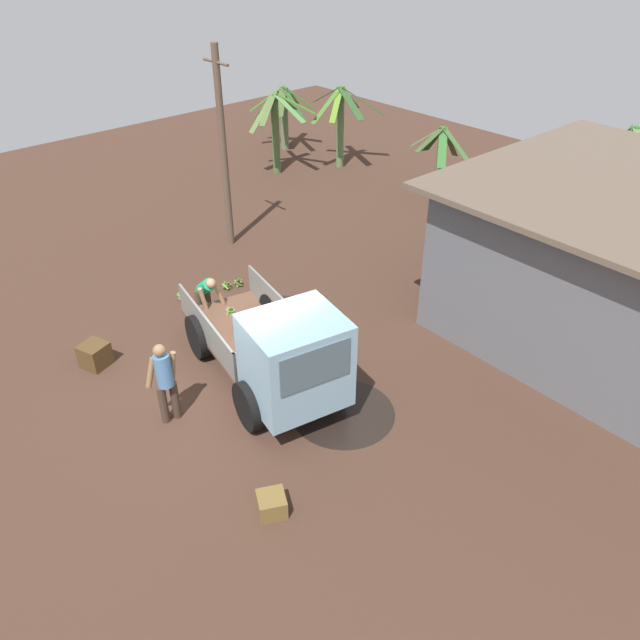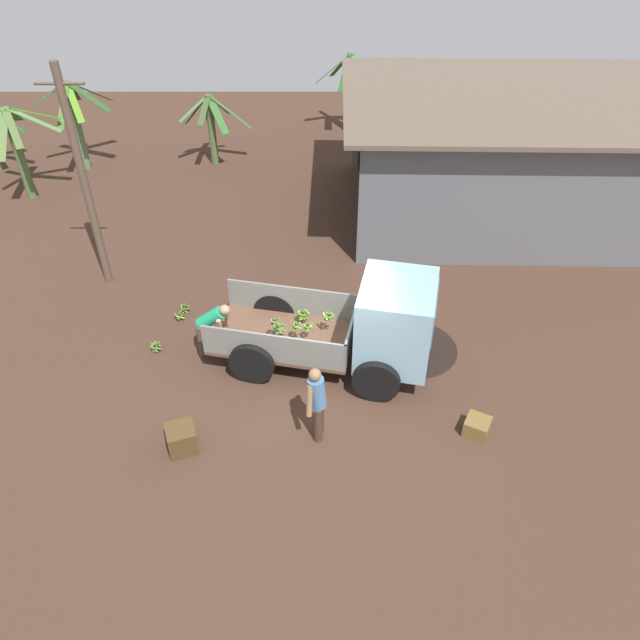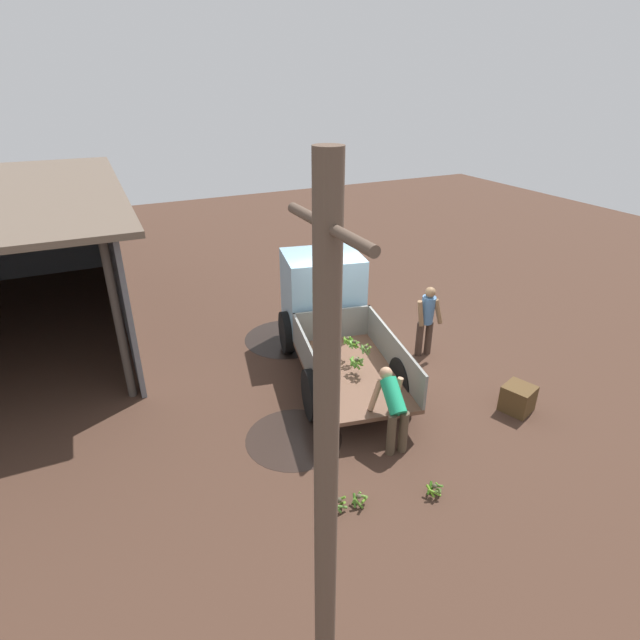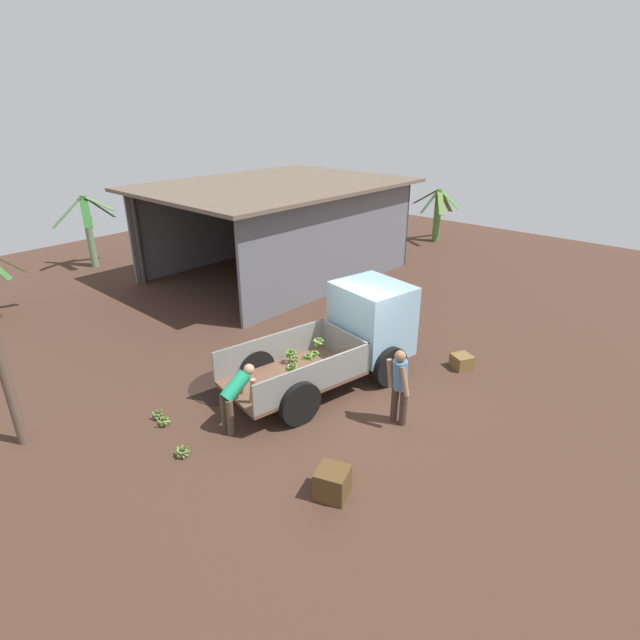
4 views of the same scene
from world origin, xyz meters
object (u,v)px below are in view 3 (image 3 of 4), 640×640
at_px(person_worker_loading, 393,406).
at_px(banana_bunch_on_ground_1, 434,489).
at_px(wooden_crate_0, 518,398).
at_px(wooden_crate_1, 356,300).
at_px(utility_pole, 326,502).
at_px(person_foreground_visitor, 427,318).
at_px(banana_bunch_on_ground_2, 339,503).
at_px(cargo_truck, 327,307).
at_px(banana_bunch_on_ground_0, 359,499).

relative_size(person_worker_loading, banana_bunch_on_ground_1, 4.92).
height_order(wooden_crate_0, wooden_crate_1, wooden_crate_0).
relative_size(utility_pole, wooden_crate_0, 10.36).
xyz_separation_m(person_foreground_visitor, person_worker_loading, (-2.25, 2.35, -0.14)).
bearing_deg(wooden_crate_1, banana_bunch_on_ground_1, 160.11).
distance_m(utility_pole, banana_bunch_on_ground_2, 3.63).
bearing_deg(banana_bunch_on_ground_2, cargo_truck, -24.55).
xyz_separation_m(cargo_truck, banana_bunch_on_ground_1, (-4.63, 0.53, -1.00)).
height_order(utility_pole, banana_bunch_on_ground_1, utility_pole).
distance_m(banana_bunch_on_ground_0, wooden_crate_1, 7.12).
height_order(cargo_truck, wooden_crate_1, cargo_truck).
relative_size(cargo_truck, banana_bunch_on_ground_0, 18.19).
xyz_separation_m(banana_bunch_on_ground_2, wooden_crate_0, (0.67, -4.14, 0.14)).
distance_m(wooden_crate_0, wooden_crate_1, 5.50).
distance_m(banana_bunch_on_ground_0, banana_bunch_on_ground_2, 0.31).
distance_m(person_foreground_visitor, wooden_crate_0, 2.58).
relative_size(person_foreground_visitor, banana_bunch_on_ground_1, 6.19).
relative_size(banana_bunch_on_ground_1, banana_bunch_on_ground_2, 1.05).
xyz_separation_m(person_worker_loading, wooden_crate_0, (-0.22, -2.67, -0.52)).
distance_m(banana_bunch_on_ground_2, wooden_crate_1, 7.22).
distance_m(cargo_truck, wooden_crate_1, 2.82).
relative_size(cargo_truck, banana_bunch_on_ground_2, 18.61).
distance_m(banana_bunch_on_ground_2, wooden_crate_0, 4.20).
bearing_deg(wooden_crate_0, banana_bunch_on_ground_2, 99.20).
distance_m(utility_pole, wooden_crate_1, 10.06).
bearing_deg(wooden_crate_0, banana_bunch_on_ground_1, 111.21).
bearing_deg(banana_bunch_on_ground_1, banana_bunch_on_ground_0, 73.52).
bearing_deg(cargo_truck, banana_bunch_on_ground_2, 167.40).
bearing_deg(wooden_crate_0, cargo_truck, 31.71).
xyz_separation_m(person_foreground_visitor, wooden_crate_1, (3.01, 0.05, -0.75)).
height_order(cargo_truck, wooden_crate_0, cargo_truck).
distance_m(banana_bunch_on_ground_1, banana_bunch_on_ground_2, 1.47).
distance_m(cargo_truck, person_worker_loading, 3.40).
height_order(banana_bunch_on_ground_0, banana_bunch_on_ground_1, banana_bunch_on_ground_1).
bearing_deg(banana_bunch_on_ground_2, person_worker_loading, -58.74).
bearing_deg(wooden_crate_0, wooden_crate_1, 3.80).
relative_size(cargo_truck, wooden_crate_0, 9.24).
xyz_separation_m(person_foreground_visitor, banana_bunch_on_ground_1, (-3.54, 2.42, -0.80)).
bearing_deg(cargo_truck, banana_bunch_on_ground_0, 171.13).
height_order(utility_pole, person_foreground_visitor, utility_pole).
relative_size(utility_pole, banana_bunch_on_ground_0, 20.41).
bearing_deg(banana_bunch_on_ground_2, wooden_crate_0, -80.80).
bearing_deg(banana_bunch_on_ground_2, wooden_crate_1, -31.56).
height_order(banana_bunch_on_ground_0, banana_bunch_on_ground_2, banana_bunch_on_ground_2).
bearing_deg(wooden_crate_0, banana_bunch_on_ground_0, 100.78).
height_order(person_foreground_visitor, banana_bunch_on_ground_2, person_foreground_visitor).
xyz_separation_m(person_foreground_visitor, wooden_crate_0, (-2.48, -0.32, -0.67)).
height_order(person_worker_loading, banana_bunch_on_ground_0, person_worker_loading).
bearing_deg(wooden_crate_1, person_worker_loading, 156.32).
bearing_deg(banana_bunch_on_ground_2, utility_pole, 148.81).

